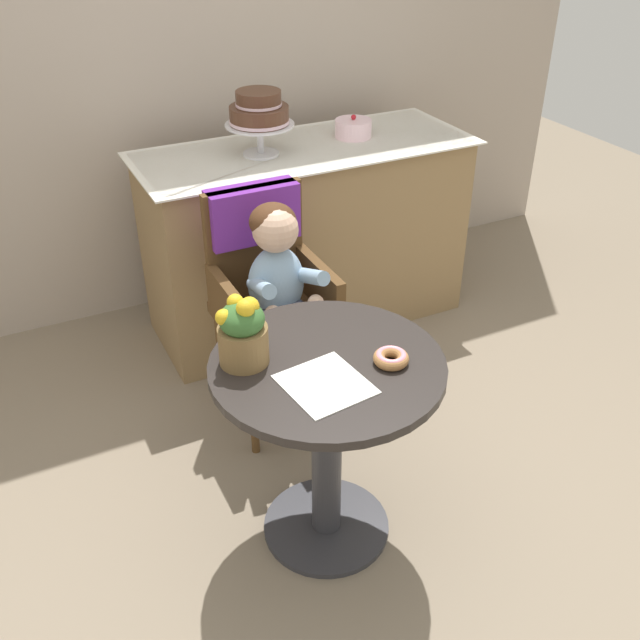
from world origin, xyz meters
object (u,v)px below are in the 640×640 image
at_px(seated_child, 280,279).
at_px(donut_front, 391,358).
at_px(flower_vase, 243,332).
at_px(round_layer_cake, 353,128).
at_px(wicker_chair, 264,271).
at_px(tiered_cake_stand, 259,113).
at_px(cafe_table, 327,416).

distance_m(seated_child, donut_front, 0.69).
bearing_deg(seated_child, flower_vase, -124.09).
relative_size(flower_vase, round_layer_cake, 1.33).
bearing_deg(wicker_chair, tiered_cake_stand, 63.40).
bearing_deg(round_layer_cake, tiered_cake_stand, -176.15).
bearing_deg(seated_child, cafe_table, -100.05).
relative_size(wicker_chair, seated_child, 1.31).
bearing_deg(flower_vase, wicker_chair, 62.90).
height_order(seated_child, donut_front, seated_child).
xyz_separation_m(cafe_table, wicker_chair, (0.11, 0.75, 0.13)).
bearing_deg(seated_child, round_layer_cake, 46.21).
relative_size(cafe_table, donut_front, 6.68).
bearing_deg(donut_front, flower_vase, 152.24).
height_order(wicker_chair, flower_vase, wicker_chair).
bearing_deg(donut_front, tiered_cake_stand, 83.29).
distance_m(cafe_table, wicker_chair, 0.77).
height_order(wicker_chair, tiered_cake_stand, tiered_cake_stand).
xyz_separation_m(cafe_table, seated_child, (0.11, 0.60, 0.17)).
bearing_deg(round_layer_cake, cafe_table, -121.31).
xyz_separation_m(donut_front, tiered_cake_stand, (0.16, 1.39, 0.34)).
xyz_separation_m(wicker_chair, round_layer_cake, (0.70, 0.58, 0.30)).
height_order(wicker_chair, seated_child, seated_child).
height_order(cafe_table, seated_child, seated_child).
height_order(seated_child, flower_vase, seated_child).
bearing_deg(wicker_chair, donut_front, -90.10).
distance_m(cafe_table, round_layer_cake, 1.62).
bearing_deg(round_layer_cake, seated_child, -133.79).
bearing_deg(round_layer_cake, donut_front, -114.34).
bearing_deg(tiered_cake_stand, cafe_table, -104.27).
relative_size(donut_front, tiered_cake_stand, 0.36).
distance_m(donut_front, tiered_cake_stand, 1.44).
xyz_separation_m(donut_front, round_layer_cake, (0.64, 1.42, 0.20)).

